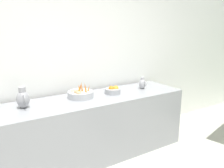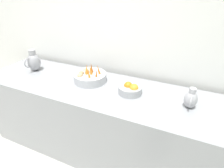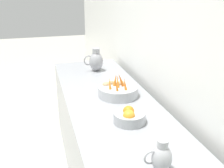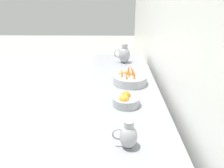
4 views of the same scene
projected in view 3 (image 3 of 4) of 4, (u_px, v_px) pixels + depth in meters
name	position (u px, v px, depth m)	size (l,w,h in m)	color
tile_wall_left	(213.00, 34.00, 1.61)	(0.10, 8.18, 3.00)	white
prep_counter	(114.00, 150.00, 2.32)	(0.73, 2.61, 0.86)	gray
vegetable_colander	(118.00, 90.00, 2.32)	(0.35, 0.35, 0.22)	#ADAFB5
orange_bowl	(129.00, 117.00, 1.88)	(0.23, 0.23, 0.12)	#9EA0A5
metal_pitcher_tall	(96.00, 61.00, 2.95)	(0.21, 0.15, 0.25)	#939399
metal_pitcher_short	(161.00, 157.00, 1.39)	(0.15, 0.11, 0.18)	#A3A3A8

